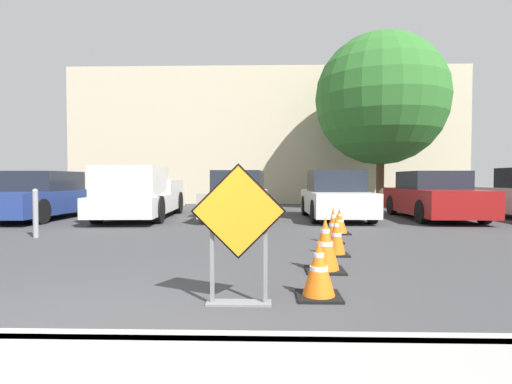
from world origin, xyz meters
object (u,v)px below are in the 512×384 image
(traffic_cone_second, at_px, (325,245))
(pickup_truck, at_px, (140,196))
(parked_car_third, at_px, (238,196))
(bollard_nearest, at_px, (35,212))
(parked_car_fifth, at_px, (433,197))
(parked_car_fourth, at_px, (335,197))
(traffic_cone_nearest, at_px, (319,270))
(traffic_cone_third, at_px, (336,235))
(parked_car_second, at_px, (42,197))
(road_closed_sign, at_px, (238,226))
(traffic_cone_fifth, at_px, (339,221))
(traffic_cone_fourth, at_px, (333,225))

(traffic_cone_second, xyz_separation_m, pickup_truck, (-4.77, 6.92, 0.36))
(parked_car_third, relative_size, bollard_nearest, 4.50)
(parked_car_fifth, bearing_deg, parked_car_fourth, 3.35)
(parked_car_third, bearing_deg, traffic_cone_nearest, 102.46)
(bollard_nearest, bearing_deg, traffic_cone_third, -16.49)
(traffic_cone_third, distance_m, parked_car_second, 10.04)
(traffic_cone_nearest, relative_size, parked_car_second, 0.13)
(pickup_truck, bearing_deg, parked_car_second, -2.78)
(parked_car_fourth, bearing_deg, traffic_cone_third, 79.64)
(road_closed_sign, bearing_deg, traffic_cone_third, 61.49)
(traffic_cone_fifth, distance_m, pickup_truck, 6.51)
(pickup_truck, height_order, parked_car_third, pickup_truck)
(traffic_cone_second, relative_size, parked_car_second, 0.16)
(road_closed_sign, relative_size, parked_car_second, 0.30)
(road_closed_sign, distance_m, parked_car_fourth, 8.91)
(traffic_cone_nearest, distance_m, traffic_cone_fourth, 3.71)
(traffic_cone_second, relative_size, parked_car_fifth, 0.17)
(pickup_truck, xyz_separation_m, bollard_nearest, (-0.97, -3.98, -0.18))
(traffic_cone_nearest, relative_size, bollard_nearest, 0.59)
(traffic_cone_fourth, xyz_separation_m, traffic_cone_fifth, (0.36, 1.27, -0.06))
(parked_car_fourth, bearing_deg, parked_car_fifth, -178.26)
(parked_car_fourth, bearing_deg, traffic_cone_nearest, 78.33)
(bollard_nearest, bearing_deg, traffic_cone_fourth, -4.74)
(traffic_cone_third, height_order, parked_car_fourth, parked_car_fourth)
(pickup_truck, distance_m, parked_car_third, 3.11)
(traffic_cone_nearest, distance_m, parked_car_fifth, 9.65)
(parked_car_fourth, bearing_deg, parked_car_second, 0.28)
(traffic_cone_second, distance_m, bollard_nearest, 6.45)
(parked_car_fifth, bearing_deg, bollard_nearest, 23.69)
(traffic_cone_nearest, distance_m, traffic_cone_second, 1.24)
(traffic_cone_third, relative_size, parked_car_fifth, 0.15)
(parked_car_fourth, bearing_deg, road_closed_sign, 73.40)
(traffic_cone_second, relative_size, parked_car_fourth, 0.18)
(road_closed_sign, distance_m, traffic_cone_fifth, 5.56)
(parked_car_second, bearing_deg, traffic_cone_nearest, 134.48)
(traffic_cone_fourth, bearing_deg, parked_car_fifth, 50.84)
(pickup_truck, bearing_deg, traffic_cone_fifth, 147.31)
(traffic_cone_nearest, bearing_deg, traffic_cone_second, 78.65)
(traffic_cone_fifth, distance_m, parked_car_fourth, 3.45)
(traffic_cone_second, bearing_deg, parked_car_fifth, 58.51)
(traffic_cone_third, height_order, traffic_cone_fifth, traffic_cone_third)
(traffic_cone_nearest, xyz_separation_m, traffic_cone_third, (0.59, 2.35, 0.03))
(traffic_cone_third, xyz_separation_m, traffic_cone_fifth, (0.52, 2.56, -0.05))
(pickup_truck, bearing_deg, parked_car_third, -171.55)
(parked_car_fifth, xyz_separation_m, bollard_nearest, (-10.16, -4.28, -0.14))
(road_closed_sign, distance_m, bollard_nearest, 6.43)
(road_closed_sign, distance_m, parked_car_fifth, 10.30)
(traffic_cone_third, distance_m, traffic_cone_fourth, 1.29)
(parked_car_second, bearing_deg, traffic_cone_second, 140.01)
(road_closed_sign, distance_m, traffic_cone_fourth, 4.24)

